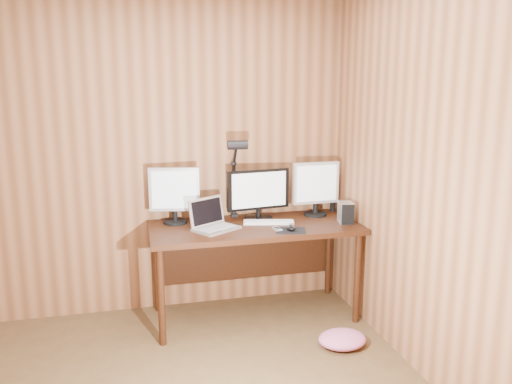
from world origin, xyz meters
name	(u,v)px	position (x,y,z in m)	size (l,w,h in m)	color
room_shell	(124,224)	(0.00, 0.00, 1.25)	(4.00, 4.00, 4.00)	brown
desk	(252,238)	(0.93, 1.70, 0.63)	(1.60, 0.70, 0.75)	#32170A
monitor_center	(258,194)	(1.00, 1.78, 0.96)	(0.52, 0.23, 0.41)	black
monitor_left	(174,194)	(0.34, 1.83, 0.99)	(0.39, 0.18, 0.44)	black
monitor_right	(316,187)	(1.49, 1.80, 0.99)	(0.39, 0.19, 0.44)	black
laptop	(212,221)	(0.60, 1.61, 0.81)	(0.40, 0.38, 0.23)	silver
keyboard	(269,222)	(1.05, 1.66, 0.76)	(0.41, 0.21, 0.02)	white
mousepad	(291,230)	(1.15, 1.41, 0.75)	(0.22, 0.18, 0.00)	black
mouse	(291,228)	(1.15, 1.41, 0.77)	(0.07, 0.11, 0.04)	black
hard_drive	(346,213)	(1.64, 1.52, 0.83)	(0.13, 0.17, 0.16)	silver
phone	(277,229)	(1.06, 1.46, 0.76)	(0.06, 0.10, 0.01)	silver
speaker	(333,205)	(1.69, 1.90, 0.80)	(0.04, 0.04, 0.11)	black
desk_lamp	(236,167)	(0.83, 1.85, 1.17)	(0.16, 0.22, 0.68)	black
fabric_pile	(342,339)	(1.41, 1.00, 0.05)	(0.34, 0.28, 0.11)	#D26590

